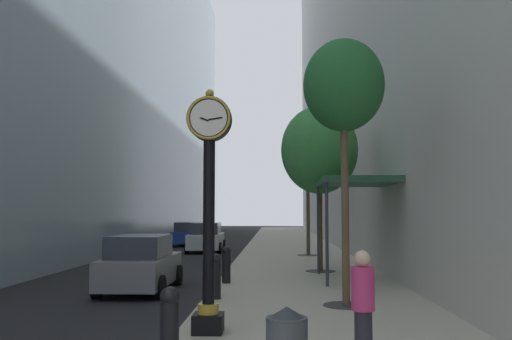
# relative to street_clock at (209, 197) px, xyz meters

# --- Properties ---
(ground_plane) EXTENTS (110.00, 110.00, 0.00)m
(ground_plane) POSITION_rel_street_clock_xyz_m (-0.61, 21.00, -2.63)
(ground_plane) COLOR black
(ground_plane) RESTS_ON ground
(sidewalk_right) EXTENTS (5.72, 80.00, 0.14)m
(sidewalk_right) POSITION_rel_street_clock_xyz_m (2.25, 24.00, -2.56)
(sidewalk_right) COLOR #ADA593
(sidewalk_right) RESTS_ON ground
(building_block_left) EXTENTS (9.00, 80.00, 29.85)m
(building_block_left) POSITION_rel_street_clock_xyz_m (-11.68, 24.00, 12.29)
(building_block_left) COLOR #93A8B7
(building_block_left) RESTS_ON ground
(street_clock) EXTENTS (0.84, 0.55, 4.54)m
(street_clock) POSITION_rel_street_clock_xyz_m (0.00, 0.00, 0.00)
(street_clock) COLOR black
(street_clock) RESTS_ON sidewalk_right
(bollard_nearest) EXTENTS (0.29, 0.29, 1.14)m
(bollard_nearest) POSITION_rel_street_clock_xyz_m (-0.29, -2.17, -1.89)
(bollard_nearest) COLOR black
(bollard_nearest) RESTS_ON sidewalk_right
(bollard_third) EXTENTS (0.29, 0.29, 1.14)m
(bollard_third) POSITION_rel_street_clock_xyz_m (-0.29, 3.85, -1.89)
(bollard_third) COLOR black
(bollard_third) RESTS_ON sidewalk_right
(bollard_fourth) EXTENTS (0.29, 0.29, 1.14)m
(bollard_fourth) POSITION_rel_street_clock_xyz_m (-0.29, 6.85, -1.89)
(bollard_fourth) COLOR black
(bollard_fourth) RESTS_ON sidewalk_right
(street_tree_near) EXTENTS (1.97, 1.97, 6.42)m
(street_tree_near) POSITION_rel_street_clock_xyz_m (2.91, 2.95, 2.74)
(street_tree_near) COLOR #333335
(street_tree_near) RESTS_ON sidewalk_right
(street_tree_mid_near) EXTENTS (2.89, 2.89, 6.20)m
(street_tree_mid_near) POSITION_rel_street_clock_xyz_m (2.91, 10.20, 2.03)
(street_tree_mid_near) COLOR #333335
(street_tree_mid_near) RESTS_ON sidewalk_right
(street_tree_mid_far) EXTENTS (2.46, 2.46, 6.70)m
(street_tree_mid_far) POSITION_rel_street_clock_xyz_m (2.91, 17.45, 2.76)
(street_tree_mid_far) COLOR #333335
(street_tree_mid_far) RESTS_ON sidewalk_right
(pedestrian_walking) EXTENTS (0.48, 0.48, 1.65)m
(pedestrian_walking) POSITION_rel_street_clock_xyz_m (2.52, -1.97, -1.62)
(pedestrian_walking) COLOR #23232D
(pedestrian_walking) RESTS_ON sidewalk_right
(storefront_awning) EXTENTS (2.40, 3.60, 3.30)m
(storefront_awning) POSITION_rel_street_clock_xyz_m (3.87, 7.82, 0.65)
(storefront_awning) COLOR #235138
(storefront_awning) RESTS_ON sidewalk_right
(car_grey_near) EXTENTS (1.97, 4.02, 1.66)m
(car_grey_near) POSITION_rel_street_clock_xyz_m (-2.75, 5.94, -1.83)
(car_grey_near) COLOR slate
(car_grey_near) RESTS_ON ground
(car_silver_mid) EXTENTS (2.08, 4.16, 1.70)m
(car_silver_mid) POSITION_rel_street_clock_xyz_m (-2.79, 21.31, -1.81)
(car_silver_mid) COLOR #B7BABF
(car_silver_mid) RESTS_ON ground
(car_blue_far) EXTENTS (2.09, 4.34, 1.61)m
(car_blue_far) POSITION_rel_street_clock_xyz_m (-4.70, 27.07, -1.85)
(car_blue_far) COLOR navy
(car_blue_far) RESTS_ON ground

